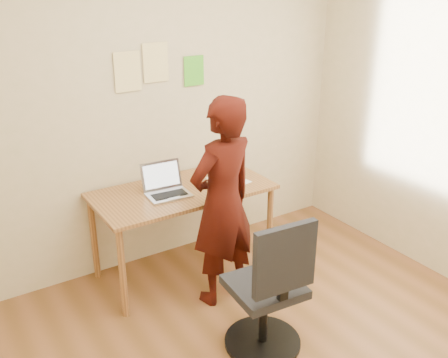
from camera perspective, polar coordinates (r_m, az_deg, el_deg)
room at (r=2.65m, az=9.12°, el=0.93°), size 3.58×3.58×2.78m
desk at (r=3.97m, az=-4.76°, el=-2.32°), size 1.40×0.70×0.74m
laptop at (r=3.85m, az=-6.66°, el=-0.97°), size 0.34×0.31×0.23m
paper_sheet at (r=4.09m, az=0.54°, el=-0.10°), size 0.28×0.36×0.00m
phone at (r=3.88m, az=0.01°, el=-1.32°), size 0.08×0.12×0.01m
wall_note_left at (r=3.89m, az=-10.96°, el=11.95°), size 0.21×0.00×0.30m
wall_note_mid at (r=3.98m, az=-7.81°, el=13.06°), size 0.21×0.00×0.30m
wall_note_right at (r=4.14m, az=-3.45°, el=12.24°), size 0.18×0.00×0.24m
office_chair at (r=3.25m, az=5.23°, el=-13.18°), size 0.51×0.51×0.98m
person at (r=3.58m, az=-0.17°, el=-2.76°), size 0.63×0.48×1.57m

